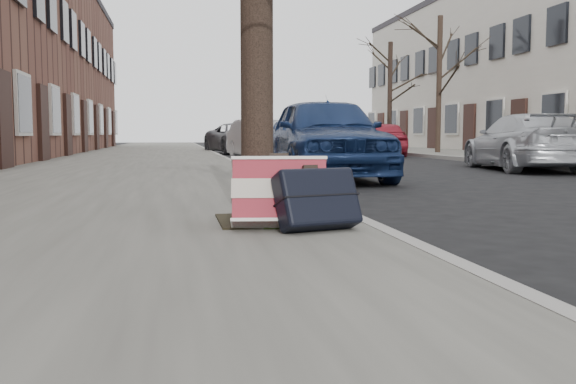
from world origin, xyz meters
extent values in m
cube|color=slate|center=(-3.70, 15.00, 0.06)|extent=(5.00, 70.00, 0.12)
cube|color=slate|center=(7.80, 15.00, 0.06)|extent=(4.00, 70.00, 0.12)
cube|color=black|center=(-2.00, 1.20, 0.13)|extent=(0.85, 0.85, 0.02)
cube|color=maroon|center=(-2.01, 0.77, 0.38)|extent=(0.73, 0.46, 0.53)
cube|color=black|center=(-1.76, 0.63, 0.36)|extent=(0.68, 0.51, 0.47)
imported|color=#14254F|center=(-0.08, 7.47, 0.76)|extent=(1.87, 4.49, 1.52)
imported|color=#A6A9AD|center=(-0.13, 15.70, 0.63)|extent=(1.87, 3.97, 1.26)
imported|color=#39383D|center=(-0.09, 22.54, 0.63)|extent=(2.88, 4.87, 1.27)
imported|color=#B1B3B9|center=(5.00, 9.43, 0.63)|extent=(2.43, 4.55, 1.25)
imported|color=maroon|center=(4.79, 18.86, 0.64)|extent=(2.16, 3.96, 1.28)
cylinder|color=black|center=(7.20, 19.37, 2.69)|extent=(0.20, 0.20, 5.14)
cylinder|color=black|center=(7.20, 25.02, 2.60)|extent=(0.22, 0.22, 4.95)
camera|label=1|loc=(-2.77, -3.84, 0.82)|focal=40.00mm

